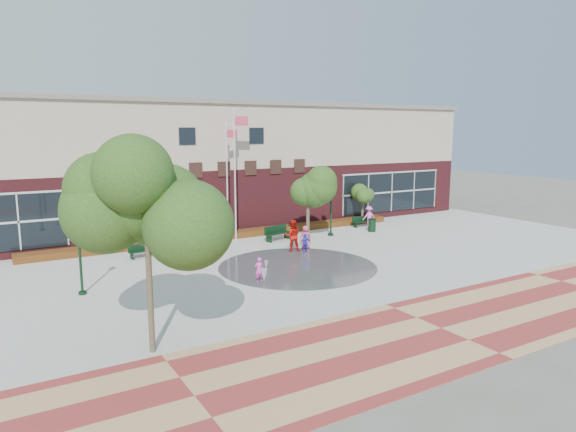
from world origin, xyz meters
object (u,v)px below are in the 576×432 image
child_splash (259,270)px  bench_left (143,253)px  flagpole_right (236,168)px  tree_big_left (146,198)px  flagpole_left (228,176)px  trash_can (372,225)px

child_splash → bench_left: bearing=-65.2°
bench_left → flagpole_right: bearing=4.4°
tree_big_left → flagpole_left: bearing=57.5°
flagpole_right → tree_big_left: flagpole_right is taller
flagpole_right → child_splash: bearing=-105.0°
trash_can → tree_big_left: (-19.25, -11.97, 4.61)m
flagpole_left → bench_left: 7.52m
flagpole_left → flagpole_right: size_ratio=0.89×
tree_big_left → child_splash: tree_big_left is taller
flagpole_left → bench_left: (-6.12, -1.77, -3.98)m
flagpole_left → trash_can: flagpole_left is taller
bench_left → child_splash: child_splash is taller
trash_can → tree_big_left: 23.13m
flagpole_right → bench_left: size_ratio=5.24×
tree_big_left → trash_can: bearing=31.9°
flagpole_left → child_splash: 10.36m
flagpole_right → bench_left: 8.16m
tree_big_left → child_splash: bearing=38.0°
flagpole_left → tree_big_left: flagpole_left is taller
flagpole_left → child_splash: size_ratio=6.23×
flagpole_right → trash_can: flagpole_right is taller
bench_left → child_splash: 8.35m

